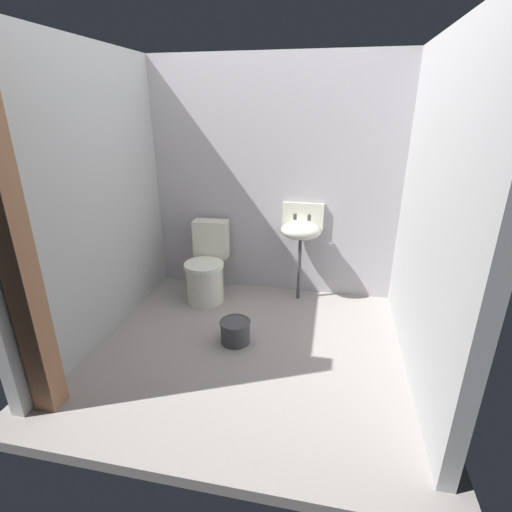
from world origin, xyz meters
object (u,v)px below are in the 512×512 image
wooden_door_post (13,240)px  sink (301,229)px  bucket (235,331)px  toilet_near_wall (207,269)px

wooden_door_post → sink: size_ratio=2.39×
wooden_door_post → bucket: 1.78m
wooden_door_post → sink: bearing=52.1°
toilet_near_wall → bucket: (0.50, -0.75, -0.22)m
wooden_door_post → toilet_near_wall: size_ratio=3.04×
sink → bucket: size_ratio=3.71×
wooden_door_post → sink: wooden_door_post is taller
toilet_near_wall → bucket: toilet_near_wall is taller
wooden_door_post → toilet_near_wall: wooden_door_post is taller
toilet_near_wall → bucket: 0.93m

